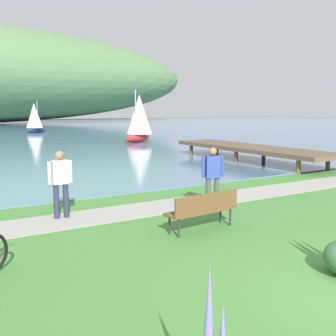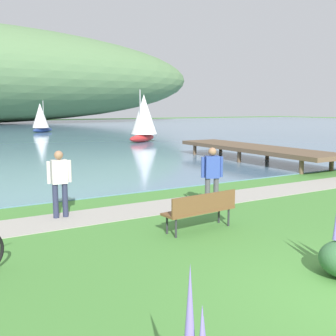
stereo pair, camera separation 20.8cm
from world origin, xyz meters
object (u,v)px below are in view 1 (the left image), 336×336
at_px(park_bench_near_camera, 203,208).
at_px(person_on_the_grass, 213,174).
at_px(person_at_shoreline, 60,180).
at_px(sailboat_nearest_to_shore, 35,117).
at_px(sailboat_mid_bay, 139,117).

xyz_separation_m(park_bench_near_camera, person_on_the_grass, (1.36, 1.44, 0.46)).
bearing_deg(person_at_shoreline, person_on_the_grass, -18.43).
height_order(person_at_shoreline, sailboat_nearest_to_shore, sailboat_nearest_to_shore).
bearing_deg(park_bench_near_camera, person_at_shoreline, 132.01).
bearing_deg(park_bench_near_camera, sailboat_mid_bay, 66.05).
distance_m(sailboat_nearest_to_shore, sailboat_mid_bay, 17.68).
relative_size(park_bench_near_camera, person_at_shoreline, 1.07).
relative_size(park_bench_near_camera, sailboat_mid_bay, 0.44).
bearing_deg(sailboat_mid_bay, park_bench_near_camera, -113.95).
bearing_deg(person_on_the_grass, park_bench_near_camera, -133.36).
bearing_deg(sailboat_nearest_to_shore, sailboat_mid_bay, -76.08).
xyz_separation_m(person_at_shoreline, sailboat_mid_bay, (12.34, 19.61, 1.02)).
bearing_deg(person_on_the_grass, sailboat_mid_bay, 67.73).
relative_size(person_on_the_grass, sailboat_nearest_to_shore, 0.48).
distance_m(park_bench_near_camera, person_on_the_grass, 2.03).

